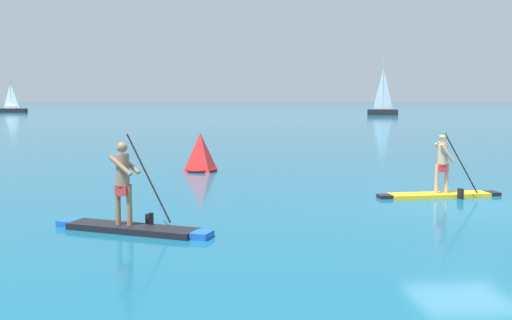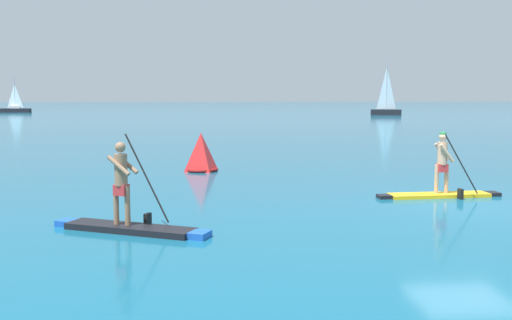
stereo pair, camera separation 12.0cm
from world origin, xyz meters
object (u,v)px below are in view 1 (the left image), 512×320
Objects in this scene: race_marker_buoy at (200,154)px; sailboat_left_horizon at (11,108)px; sailboat_right_horizon at (383,107)px; paddleboarder_mid_center at (441,183)px; paddleboarder_near_left at (130,214)px.

sailboat_left_horizon is at bearing 112.01° from race_marker_buoy.
sailboat_right_horizon reaches higher than sailboat_left_horizon.
sailboat_right_horizon is at bearing -11.08° from sailboat_left_horizon.
paddleboarder_near_left is at bearing -160.64° from paddleboarder_mid_center.
paddleboarder_mid_center is (7.87, 3.34, 0.04)m from paddleboarder_near_left.
paddleboarder_near_left is 8.55m from paddleboarder_mid_center.
sailboat_right_horizon is at bearing 93.62° from paddleboarder_near_left.
paddleboarder_mid_center is at bearing -88.80° from sailboat_right_horizon.
paddleboarder_mid_center is 8.80m from race_marker_buoy.
race_marker_buoy is 62.33m from sailboat_right_horizon.
paddleboarder_near_left is at bearing -94.12° from sailboat_right_horizon.
race_marker_buoy is at bearing -61.73° from sailboat_left_horizon.
sailboat_right_horizon is (54.84, -17.12, 0.34)m from sailboat_left_horizon.
race_marker_buoy is (1.37, 9.28, 0.27)m from paddleboarder_near_left.
race_marker_buoy is at bearing -96.08° from sailboat_right_horizon.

